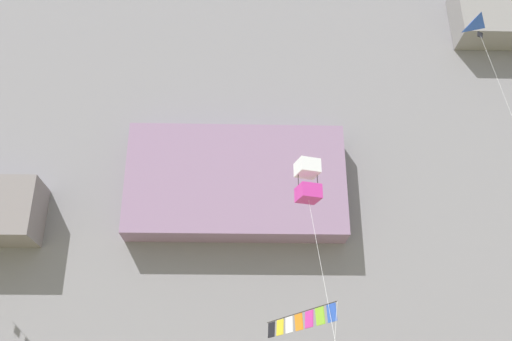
{
  "coord_description": "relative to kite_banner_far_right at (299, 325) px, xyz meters",
  "views": [
    {
      "loc": [
        0.33,
        3.26,
        3.25
      ],
      "look_at": [
        1.01,
        25.94,
        13.23
      ],
      "focal_mm": 39.28,
      "sensor_mm": 36.0,
      "label": 1
    }
  ],
  "objects": [
    {
      "name": "cliff_face",
      "position": [
        -2.39,
        33.99,
        26.45
      ],
      "size": [
        180.0,
        30.98,
        65.14
      ],
      "color": "gray",
      "rests_on": "ground"
    },
    {
      "name": "kite_banner_far_right",
      "position": [
        0.0,
        0.0,
        0.0
      ],
      "size": [
        1.97,
        5.07,
        6.51
      ],
      "color": "black",
      "rests_on": "ground"
    },
    {
      "name": "kite_box_upper_right",
      "position": [
        0.57,
        0.59,
        5.54
      ],
      "size": [
        1.04,
        6.42,
        12.49
      ],
      "color": "white",
      "rests_on": "ground"
    },
    {
      "name": "kite_delta_mid_right",
      "position": [
        12.74,
        7.74,
        17.59
      ],
      "size": [
        1.31,
        5.68,
        24.62
      ],
      "color": "blue",
      "rests_on": "ground"
    }
  ]
}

